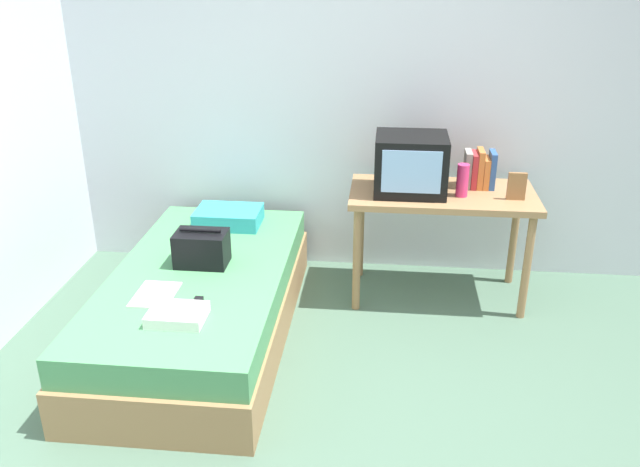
{
  "coord_description": "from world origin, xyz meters",
  "views": [
    {
      "loc": [
        0.23,
        -2.45,
        2.14
      ],
      "look_at": [
        -0.14,
        1.1,
        0.6
      ],
      "focal_mm": 37.19,
      "sensor_mm": 36.0,
      "label": 1
    }
  ],
  "objects_px": {
    "bed": "(202,303)",
    "pillow": "(229,217)",
    "desk": "(442,205)",
    "water_bottle": "(462,180)",
    "book_row": "(479,170)",
    "folded_towel": "(177,315)",
    "picture_frame": "(517,186)",
    "magazine": "(155,294)",
    "remote_dark": "(196,305)",
    "handbag": "(202,248)",
    "tv": "(411,164)"
  },
  "relations": [
    {
      "from": "book_row",
      "to": "handbag",
      "type": "xyz_separation_m",
      "value": [
        -1.64,
        -0.7,
        -0.31
      ]
    },
    {
      "from": "pillow",
      "to": "magazine",
      "type": "relative_size",
      "value": 1.47
    },
    {
      "from": "pillow",
      "to": "handbag",
      "type": "bearing_deg",
      "value": -91.26
    },
    {
      "from": "desk",
      "to": "handbag",
      "type": "relative_size",
      "value": 3.87
    },
    {
      "from": "desk",
      "to": "pillow",
      "type": "relative_size",
      "value": 2.71
    },
    {
      "from": "book_row",
      "to": "pillow",
      "type": "height_order",
      "value": "book_row"
    },
    {
      "from": "folded_towel",
      "to": "book_row",
      "type": "bearing_deg",
      "value": 39.88
    },
    {
      "from": "bed",
      "to": "book_row",
      "type": "relative_size",
      "value": 8.15
    },
    {
      "from": "tv",
      "to": "remote_dark",
      "type": "bearing_deg",
      "value": -136.18
    },
    {
      "from": "bed",
      "to": "remote_dark",
      "type": "relative_size",
      "value": 12.82
    },
    {
      "from": "desk",
      "to": "water_bottle",
      "type": "xyz_separation_m",
      "value": [
        0.11,
        -0.07,
        0.19
      ]
    },
    {
      "from": "remote_dark",
      "to": "tv",
      "type": "bearing_deg",
      "value": 43.82
    },
    {
      "from": "book_row",
      "to": "folded_towel",
      "type": "distance_m",
      "value": 2.11
    },
    {
      "from": "bed",
      "to": "magazine",
      "type": "height_order",
      "value": "magazine"
    },
    {
      "from": "bed",
      "to": "folded_towel",
      "type": "xyz_separation_m",
      "value": [
        0.04,
        -0.56,
        0.25
      ]
    },
    {
      "from": "water_bottle",
      "to": "remote_dark",
      "type": "bearing_deg",
      "value": -144.58
    },
    {
      "from": "handbag",
      "to": "water_bottle",
      "type": "bearing_deg",
      "value": 18.63
    },
    {
      "from": "picture_frame",
      "to": "folded_towel",
      "type": "bearing_deg",
      "value": -148.15
    },
    {
      "from": "pillow",
      "to": "handbag",
      "type": "relative_size",
      "value": 1.42
    },
    {
      "from": "book_row",
      "to": "magazine",
      "type": "distance_m",
      "value": 2.13
    },
    {
      "from": "desk",
      "to": "book_row",
      "type": "relative_size",
      "value": 4.73
    },
    {
      "from": "picture_frame",
      "to": "pillow",
      "type": "xyz_separation_m",
      "value": [
        -1.82,
        0.13,
        -0.33
      ]
    },
    {
      "from": "book_row",
      "to": "handbag",
      "type": "distance_m",
      "value": 1.8
    },
    {
      "from": "book_row",
      "to": "desk",
      "type": "bearing_deg",
      "value": -152.67
    },
    {
      "from": "magazine",
      "to": "bed",
      "type": "bearing_deg",
      "value": 64.76
    },
    {
      "from": "book_row",
      "to": "picture_frame",
      "type": "xyz_separation_m",
      "value": [
        0.2,
        -0.22,
        -0.03
      ]
    },
    {
      "from": "water_bottle",
      "to": "folded_towel",
      "type": "bearing_deg",
      "value": -142.1
    },
    {
      "from": "magazine",
      "to": "book_row",
      "type": "bearing_deg",
      "value": 31.41
    },
    {
      "from": "picture_frame",
      "to": "desk",
      "type": "bearing_deg",
      "value": 167.06
    },
    {
      "from": "tv",
      "to": "remote_dark",
      "type": "height_order",
      "value": "tv"
    },
    {
      "from": "folded_towel",
      "to": "tv",
      "type": "bearing_deg",
      "value": 45.96
    },
    {
      "from": "handbag",
      "to": "folded_towel",
      "type": "distance_m",
      "value": 0.64
    },
    {
      "from": "book_row",
      "to": "remote_dark",
      "type": "bearing_deg",
      "value": -142.21
    },
    {
      "from": "desk",
      "to": "folded_towel",
      "type": "relative_size",
      "value": 4.14
    },
    {
      "from": "remote_dark",
      "to": "handbag",
      "type": "bearing_deg",
      "value": 101.04
    },
    {
      "from": "desk",
      "to": "magazine",
      "type": "relative_size",
      "value": 4.0
    },
    {
      "from": "picture_frame",
      "to": "tv",
      "type": "bearing_deg",
      "value": 172.9
    },
    {
      "from": "tv",
      "to": "magazine",
      "type": "xyz_separation_m",
      "value": [
        -1.35,
        -0.96,
        -0.47
      ]
    },
    {
      "from": "desk",
      "to": "bed",
      "type": "bearing_deg",
      "value": -155.14
    },
    {
      "from": "tv",
      "to": "desk",
      "type": "bearing_deg",
      "value": 5.15
    },
    {
      "from": "tv",
      "to": "picture_frame",
      "type": "distance_m",
      "value": 0.65
    },
    {
      "from": "bed",
      "to": "book_row",
      "type": "height_order",
      "value": "book_row"
    },
    {
      "from": "picture_frame",
      "to": "remote_dark",
      "type": "distance_m",
      "value": 2.03
    },
    {
      "from": "folded_towel",
      "to": "magazine",
      "type": "bearing_deg",
      "value": 129.57
    },
    {
      "from": "bed",
      "to": "pillow",
      "type": "bearing_deg",
      "value": 88.84
    },
    {
      "from": "water_bottle",
      "to": "book_row",
      "type": "relative_size",
      "value": 0.83
    },
    {
      "from": "desk",
      "to": "folded_towel",
      "type": "xyz_separation_m",
      "value": [
        -1.36,
        -1.21,
        -0.17
      ]
    },
    {
      "from": "water_bottle",
      "to": "book_row",
      "type": "xyz_separation_m",
      "value": [
        0.12,
        0.18,
        0.01
      ]
    },
    {
      "from": "pillow",
      "to": "desk",
      "type": "bearing_deg",
      "value": -1.4
    },
    {
      "from": "water_bottle",
      "to": "picture_frame",
      "type": "height_order",
      "value": "water_bottle"
    }
  ]
}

